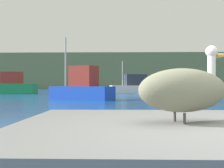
{
  "coord_description": "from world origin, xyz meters",
  "views": [
    {
      "loc": [
        -1.18,
        -2.72,
        1.14
      ],
      "look_at": [
        -1.66,
        14.16,
        1.15
      ],
      "focal_mm": 45.87,
      "sensor_mm": 36.0,
      "label": 1
    }
  ],
  "objects": [
    {
      "name": "hillside_backdrop",
      "position": [
        0.0,
        75.78,
        4.55
      ],
      "size": [
        140.0,
        15.39,
        9.09
      ],
      "primitive_type": "cube",
      "color": "#6B7A51",
      "rests_on": "ground"
    },
    {
      "name": "pelican",
      "position": [
        -0.47,
        0.44,
        1.08
      ],
      "size": [
        1.35,
        0.9,
        0.86
      ],
      "rotation": [
        0.0,
        0.0,
        0.4
      ],
      "color": "gray",
      "rests_on": "pier_dock"
    },
    {
      "name": "fishing_boat_green",
      "position": [
        -14.88,
        31.18,
        0.9
      ],
      "size": [
        7.55,
        2.25,
        5.45
      ],
      "rotation": [
        0.0,
        0.0,
        3.13
      ],
      "color": "#1E8C4C",
      "rests_on": "ground"
    },
    {
      "name": "fishing_boat_blue",
      "position": [
        -3.98,
        18.27,
        0.9
      ],
      "size": [
        5.06,
        3.58,
        4.72
      ],
      "rotation": [
        0.0,
        0.0,
        2.68
      ],
      "color": "blue",
      "rests_on": "ground"
    },
    {
      "name": "fishing_boat_white",
      "position": [
        1.25,
        34.94,
        0.82
      ],
      "size": [
        8.05,
        3.86,
        4.15
      ],
      "rotation": [
        0.0,
        0.0,
        3.35
      ],
      "color": "white",
      "rests_on": "ground"
    },
    {
      "name": "pier_dock",
      "position": [
        -0.48,
        0.43,
        0.36
      ],
      "size": [
        3.68,
        3.11,
        0.71
      ],
      "primitive_type": "cube",
      "color": "gray",
      "rests_on": "ground"
    }
  ]
}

